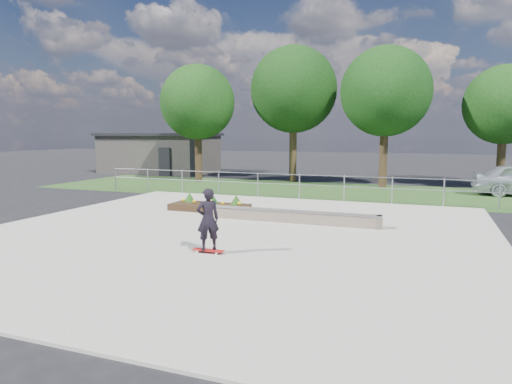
% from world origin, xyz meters
% --- Properties ---
extents(ground, '(120.00, 120.00, 0.00)m').
position_xyz_m(ground, '(0.00, 0.00, 0.00)').
color(ground, black).
rests_on(ground, ground).
extents(grass_verge, '(30.00, 8.00, 0.02)m').
position_xyz_m(grass_verge, '(0.00, 11.00, 0.01)').
color(grass_verge, '#25431B').
rests_on(grass_verge, ground).
extents(concrete_slab, '(15.00, 15.00, 0.06)m').
position_xyz_m(concrete_slab, '(0.00, 0.00, 0.03)').
color(concrete_slab, '#A7A494').
rests_on(concrete_slab, ground).
extents(fence, '(20.06, 0.06, 1.20)m').
position_xyz_m(fence, '(0.00, 7.50, 0.77)').
color(fence, '#93959B').
rests_on(fence, ground).
extents(building, '(8.40, 5.40, 3.00)m').
position_xyz_m(building, '(-14.00, 18.00, 1.51)').
color(building, '#312E2C').
rests_on(building, ground).
extents(tree_far_left, '(4.55, 4.55, 7.15)m').
position_xyz_m(tree_far_left, '(-8.00, 13.00, 4.85)').
color(tree_far_left, black).
rests_on(tree_far_left, ground).
extents(tree_mid_left, '(5.25, 5.25, 8.25)m').
position_xyz_m(tree_mid_left, '(-2.50, 15.00, 5.61)').
color(tree_mid_left, '#352615').
rests_on(tree_mid_left, ground).
extents(tree_mid_right, '(4.90, 4.90, 7.70)m').
position_xyz_m(tree_mid_right, '(3.00, 14.00, 5.23)').
color(tree_mid_right, '#2F1F13').
rests_on(tree_mid_right, ground).
extents(tree_far_right, '(4.20, 4.20, 6.60)m').
position_xyz_m(tree_far_right, '(9.00, 15.50, 4.48)').
color(tree_far_right, '#362415').
rests_on(tree_far_right, ground).
extents(grind_ledge, '(6.00, 0.44, 0.43)m').
position_xyz_m(grind_ledge, '(1.12, 2.12, 0.26)').
color(grind_ledge, brown).
rests_on(grind_ledge, concrete_slab).
extents(planter_bed, '(3.00, 1.20, 0.61)m').
position_xyz_m(planter_bed, '(-2.37, 3.31, 0.24)').
color(planter_bed, black).
rests_on(planter_bed, concrete_slab).
extents(skateboarder, '(0.80, 0.63, 1.61)m').
position_xyz_m(skateboarder, '(0.41, -2.36, 0.90)').
color(skateboarder, white).
rests_on(skateboarder, concrete_slab).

